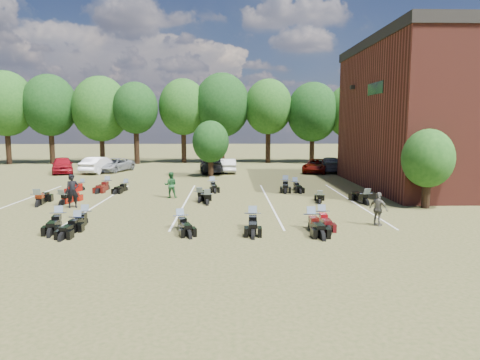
{
  "coord_description": "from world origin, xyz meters",
  "views": [
    {
      "loc": [
        -0.41,
        -22.06,
        4.6
      ],
      "look_at": [
        0.28,
        4.0,
        1.2
      ],
      "focal_mm": 32.0,
      "sensor_mm": 36.0,
      "label": 1
    }
  ],
  "objects_px": {
    "person_black": "(72,191)",
    "motorcycle_7": "(63,205)",
    "motorcycle_3": "(253,228)",
    "car_0": "(62,165)",
    "motorcycle_0": "(59,227)",
    "person_grey": "(378,209)",
    "motorcycle_14": "(107,190)",
    "car_4": "(215,165)",
    "person_green": "(171,185)"
  },
  "relations": [
    {
      "from": "car_4",
      "to": "motorcycle_14",
      "type": "xyz_separation_m",
      "value": [
        -7.32,
        -10.99,
        -0.71
      ]
    },
    {
      "from": "motorcycle_3",
      "to": "motorcycle_7",
      "type": "distance_m",
      "value": 12.06
    },
    {
      "from": "motorcycle_3",
      "to": "motorcycle_14",
      "type": "xyz_separation_m",
      "value": [
        -9.7,
        11.5,
        0.0
      ]
    },
    {
      "from": "person_grey",
      "to": "motorcycle_14",
      "type": "xyz_separation_m",
      "value": [
        -15.43,
        11.27,
        -0.78
      ]
    },
    {
      "from": "motorcycle_3",
      "to": "motorcycle_14",
      "type": "bearing_deg",
      "value": 132.82
    },
    {
      "from": "car_4",
      "to": "person_grey",
      "type": "xyz_separation_m",
      "value": [
        8.11,
        -22.27,
        0.07
      ]
    },
    {
      "from": "person_black",
      "to": "motorcycle_3",
      "type": "bearing_deg",
      "value": -53.23
    },
    {
      "from": "person_green",
      "to": "person_black",
      "type": "bearing_deg",
      "value": 27.32
    },
    {
      "from": "car_4",
      "to": "motorcycle_7",
      "type": "height_order",
      "value": "car_4"
    },
    {
      "from": "car_4",
      "to": "person_green",
      "type": "distance_m",
      "value": 14.68
    },
    {
      "from": "motorcycle_0",
      "to": "person_black",
      "type": "bearing_deg",
      "value": 92.43
    },
    {
      "from": "car_0",
      "to": "motorcycle_0",
      "type": "distance_m",
      "value": 23.15
    },
    {
      "from": "person_black",
      "to": "person_grey",
      "type": "relative_size",
      "value": 1.21
    },
    {
      "from": "person_green",
      "to": "motorcycle_3",
      "type": "bearing_deg",
      "value": 116.06
    },
    {
      "from": "motorcycle_0",
      "to": "motorcycle_14",
      "type": "bearing_deg",
      "value": 85.19
    },
    {
      "from": "motorcycle_0",
      "to": "motorcycle_7",
      "type": "height_order",
      "value": "motorcycle_0"
    },
    {
      "from": "car_0",
      "to": "car_4",
      "type": "distance_m",
      "value": 14.49
    },
    {
      "from": "person_black",
      "to": "motorcycle_14",
      "type": "distance_m",
      "value": 6.67
    },
    {
      "from": "car_0",
      "to": "motorcycle_14",
      "type": "height_order",
      "value": "car_0"
    },
    {
      "from": "motorcycle_0",
      "to": "motorcycle_7",
      "type": "xyz_separation_m",
      "value": [
        -1.86,
        5.33,
        0.0
      ]
    },
    {
      "from": "person_green",
      "to": "person_grey",
      "type": "relative_size",
      "value": 1.06
    },
    {
      "from": "car_0",
      "to": "person_black",
      "type": "relative_size",
      "value": 2.44
    },
    {
      "from": "motorcycle_7",
      "to": "person_grey",
      "type": "bearing_deg",
      "value": 172.76
    },
    {
      "from": "person_green",
      "to": "car_0",
      "type": "bearing_deg",
      "value": -53.69
    },
    {
      "from": "car_0",
      "to": "motorcycle_7",
      "type": "relative_size",
      "value": 2.01
    },
    {
      "from": "car_4",
      "to": "person_green",
      "type": "xyz_separation_m",
      "value": [
        -2.34,
        -14.5,
        0.11
      ]
    },
    {
      "from": "person_black",
      "to": "motorcycle_3",
      "type": "relative_size",
      "value": 0.78
    },
    {
      "from": "person_green",
      "to": "motorcycle_14",
      "type": "bearing_deg",
      "value": -39.62
    },
    {
      "from": "motorcycle_3",
      "to": "motorcycle_7",
      "type": "height_order",
      "value": "motorcycle_3"
    },
    {
      "from": "person_black",
      "to": "person_grey",
      "type": "bearing_deg",
      "value": -43.32
    },
    {
      "from": "car_4",
      "to": "person_green",
      "type": "height_order",
      "value": "person_green"
    },
    {
      "from": "car_0",
      "to": "car_4",
      "type": "bearing_deg",
      "value": -19.11
    },
    {
      "from": "motorcycle_0",
      "to": "motorcycle_3",
      "type": "bearing_deg",
      "value": -12.24
    },
    {
      "from": "motorcycle_3",
      "to": "car_0",
      "type": "bearing_deg",
      "value": 130.06
    },
    {
      "from": "person_green",
      "to": "motorcycle_0",
      "type": "xyz_separation_m",
      "value": [
        -4.04,
        -7.6,
        -0.82
      ]
    },
    {
      "from": "motorcycle_3",
      "to": "motorcycle_7",
      "type": "xyz_separation_m",
      "value": [
        -10.62,
        5.72,
        0.0
      ]
    },
    {
      "from": "person_grey",
      "to": "motorcycle_14",
      "type": "height_order",
      "value": "person_grey"
    },
    {
      "from": "motorcycle_3",
      "to": "motorcycle_7",
      "type": "bearing_deg",
      "value": 154.35
    },
    {
      "from": "motorcycle_3",
      "to": "car_4",
      "type": "bearing_deg",
      "value": 98.7
    },
    {
      "from": "person_grey",
      "to": "motorcycle_7",
      "type": "xyz_separation_m",
      "value": [
        -16.35,
        5.5,
        -0.78
      ]
    },
    {
      "from": "person_black",
      "to": "motorcycle_14",
      "type": "height_order",
      "value": "person_black"
    },
    {
      "from": "motorcycle_0",
      "to": "person_green",
      "type": "bearing_deg",
      "value": 52.36
    },
    {
      "from": "person_green",
      "to": "person_grey",
      "type": "height_order",
      "value": "person_green"
    },
    {
      "from": "person_black",
      "to": "motorcycle_14",
      "type": "relative_size",
      "value": 0.78
    },
    {
      "from": "car_4",
      "to": "person_grey",
      "type": "distance_m",
      "value": 23.7
    },
    {
      "from": "person_grey",
      "to": "car_4",
      "type": "bearing_deg",
      "value": -18.33
    },
    {
      "from": "motorcycle_0",
      "to": "motorcycle_3",
      "type": "xyz_separation_m",
      "value": [
        8.75,
        -0.4,
        0.0
      ]
    },
    {
      "from": "motorcycle_0",
      "to": "person_grey",
      "type": "bearing_deg",
      "value": -10.34
    },
    {
      "from": "person_black",
      "to": "motorcycle_7",
      "type": "bearing_deg",
      "value": 110.73
    },
    {
      "from": "person_green",
      "to": "motorcycle_7",
      "type": "bearing_deg",
      "value": 16.55
    }
  ]
}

